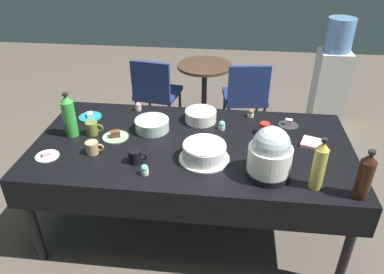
# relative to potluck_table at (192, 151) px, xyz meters

# --- Properties ---
(ground) EXTENTS (9.00, 9.00, 0.00)m
(ground) POSITION_rel_potluck_table_xyz_m (0.00, 0.00, -0.69)
(ground) COLOR brown
(potluck_table) EXTENTS (2.20, 1.10, 0.75)m
(potluck_table) POSITION_rel_potluck_table_xyz_m (0.00, 0.00, 0.00)
(potluck_table) COLOR black
(potluck_table) RESTS_ON ground
(frosted_layer_cake) EXTENTS (0.33, 0.33, 0.12)m
(frosted_layer_cake) POSITION_rel_potluck_table_xyz_m (0.10, -0.19, 0.12)
(frosted_layer_cake) COLOR silver
(frosted_layer_cake) RESTS_ON potluck_table
(slow_cooker) EXTENTS (0.27, 0.27, 0.33)m
(slow_cooker) POSITION_rel_potluck_table_xyz_m (0.50, -0.31, 0.21)
(slow_cooker) COLOR black
(slow_cooker) RESTS_ON potluck_table
(glass_salad_bowl) EXTENTS (0.25, 0.25, 0.08)m
(glass_salad_bowl) POSITION_rel_potluck_table_xyz_m (-0.31, 0.15, 0.10)
(glass_salad_bowl) COLOR #B2C6BC
(glass_salad_bowl) RESTS_ON potluck_table
(ceramic_snack_bowl) EXTENTS (0.24, 0.24, 0.09)m
(ceramic_snack_bowl) POSITION_rel_potluck_table_xyz_m (0.03, 0.33, 0.11)
(ceramic_snack_bowl) COLOR silver
(ceramic_snack_bowl) RESTS_ON potluck_table
(dessert_plate_teal) EXTENTS (0.18, 0.18, 0.04)m
(dessert_plate_teal) POSITION_rel_potluck_table_xyz_m (-0.84, 0.29, 0.07)
(dessert_plate_teal) COLOR teal
(dessert_plate_teal) RESTS_ON potluck_table
(dessert_plate_white) EXTENTS (0.15, 0.15, 0.04)m
(dessert_plate_white) POSITION_rel_potluck_table_xyz_m (-0.93, -0.27, 0.07)
(dessert_plate_white) COLOR white
(dessert_plate_white) RESTS_ON potluck_table
(dessert_plate_sage) EXTENTS (0.18, 0.18, 0.05)m
(dessert_plate_sage) POSITION_rel_potluck_table_xyz_m (-0.55, 0.02, 0.07)
(dessert_plate_sage) COLOR #8CA87F
(dessert_plate_sage) RESTS_ON potluck_table
(dessert_plate_charcoal) EXTENTS (0.15, 0.15, 0.05)m
(dessert_plate_charcoal) POSITION_rel_potluck_table_xyz_m (0.69, 0.33, 0.07)
(dessert_plate_charcoal) COLOR #2D2D33
(dessert_plate_charcoal) RESTS_ON potluck_table
(cupcake_cocoa) EXTENTS (0.05, 0.05, 0.07)m
(cupcake_cocoa) POSITION_rel_potluck_table_xyz_m (0.20, 0.22, 0.09)
(cupcake_cocoa) COLOR beige
(cupcake_cocoa) RESTS_ON potluck_table
(cupcake_berry) EXTENTS (0.05, 0.05, 0.07)m
(cupcake_berry) POSITION_rel_potluck_table_xyz_m (-0.25, -0.39, 0.09)
(cupcake_berry) COLOR beige
(cupcake_berry) RESTS_ON potluck_table
(cupcake_mint) EXTENTS (0.05, 0.05, 0.07)m
(cupcake_mint) POSITION_rel_potluck_table_xyz_m (-0.49, 0.46, 0.09)
(cupcake_mint) COLOR beige
(cupcake_mint) RESTS_ON potluck_table
(cupcake_rose) EXTENTS (0.05, 0.05, 0.07)m
(cupcake_rose) POSITION_rel_potluck_table_xyz_m (0.41, 0.44, 0.09)
(cupcake_rose) COLOR beige
(cupcake_rose) RESTS_ON potluck_table
(soda_bottle_cola) EXTENTS (0.09, 0.09, 0.31)m
(soda_bottle_cola) POSITION_rel_potluck_table_xyz_m (1.00, -0.46, 0.20)
(soda_bottle_cola) COLOR #33190F
(soda_bottle_cola) RESTS_ON potluck_table
(soda_bottle_lime_soda) EXTENTS (0.09, 0.09, 0.33)m
(soda_bottle_lime_soda) POSITION_rel_potluck_table_xyz_m (-0.87, 0.02, 0.22)
(soda_bottle_lime_soda) COLOR green
(soda_bottle_lime_soda) RESTS_ON potluck_table
(soda_bottle_ginger_ale) EXTENTS (0.08, 0.08, 0.33)m
(soda_bottle_ginger_ale) POSITION_rel_potluck_table_xyz_m (0.77, -0.40, 0.21)
(soda_bottle_ginger_ale) COLOR gold
(soda_bottle_ginger_ale) RESTS_ON potluck_table
(coffee_mug_red) EXTENTS (0.11, 0.07, 0.09)m
(coffee_mug_red) POSITION_rel_potluck_table_xyz_m (0.51, 0.19, 0.11)
(coffee_mug_red) COLOR #B2231E
(coffee_mug_red) RESTS_ON potluck_table
(coffee_mug_black) EXTENTS (0.12, 0.08, 0.09)m
(coffee_mug_black) POSITION_rel_potluck_table_xyz_m (-0.33, -0.27, 0.11)
(coffee_mug_black) COLOR black
(coffee_mug_black) RESTS_ON potluck_table
(coffee_mug_tan) EXTENTS (0.12, 0.09, 0.08)m
(coffee_mug_tan) POSITION_rel_potluck_table_xyz_m (-0.64, -0.20, 0.10)
(coffee_mug_tan) COLOR tan
(coffee_mug_tan) RESTS_ON potluck_table
(coffee_mug_olive) EXTENTS (0.13, 0.09, 0.10)m
(coffee_mug_olive) POSITION_rel_potluck_table_xyz_m (-0.73, 0.05, 0.11)
(coffee_mug_olive) COLOR olive
(coffee_mug_olive) RESTS_ON potluck_table
(paper_napkin_stack) EXTENTS (0.18, 0.18, 0.02)m
(paper_napkin_stack) POSITION_rel_potluck_table_xyz_m (0.83, 0.07, 0.07)
(paper_napkin_stack) COLOR pink
(paper_napkin_stack) RESTS_ON potluck_table
(maroon_chair_left) EXTENTS (0.50, 0.50, 0.85)m
(maroon_chair_left) POSITION_rel_potluck_table_xyz_m (-0.56, 1.44, -0.20)
(maroon_chair_left) COLOR navy
(maroon_chair_left) RESTS_ON ground
(maroon_chair_right) EXTENTS (0.50, 0.50, 0.85)m
(maroon_chair_right) POSITION_rel_potluck_table_xyz_m (0.41, 1.44, -0.20)
(maroon_chair_right) COLOR navy
(maroon_chair_right) RESTS_ON ground
(round_cafe_table) EXTENTS (0.60, 0.60, 0.72)m
(round_cafe_table) POSITION_rel_potluck_table_xyz_m (-0.05, 1.67, -0.19)
(round_cafe_table) COLOR #473323
(round_cafe_table) RESTS_ON ground
(water_cooler) EXTENTS (0.32, 0.32, 1.24)m
(water_cooler) POSITION_rel_potluck_table_xyz_m (1.32, 1.73, -0.10)
(water_cooler) COLOR silver
(water_cooler) RESTS_ON ground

